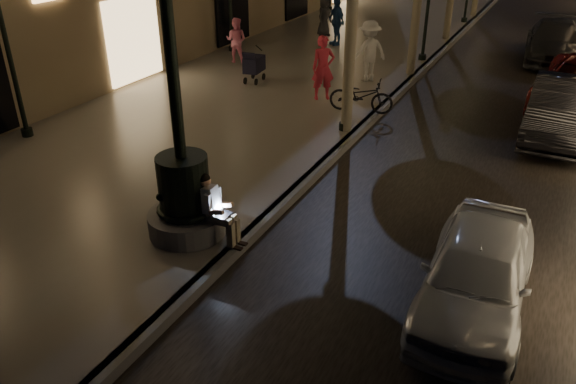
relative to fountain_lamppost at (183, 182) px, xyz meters
The scene contains 18 objects.
ground 13.09m from the fountain_lamppost, 85.60° to the left, with size 120.00×120.00×0.00m, color black.
cobble_lane 13.65m from the fountain_lamppost, 72.90° to the left, with size 6.00×45.00×0.02m, color black.
promenade 13.39m from the fountain_lamppost, 102.99° to the left, with size 8.00×45.00×0.20m, color slate.
curb_strip 13.09m from the fountain_lamppost, 85.60° to the left, with size 0.25×45.00×0.20m, color #59595B.
fountain_lamppost is the anchor object (origin of this frame).
seated_man_laptop 0.69m from the fountain_lamppost, ahead, with size 0.90×0.31×1.28m.
lamp_curb_a 6.37m from the fountain_lamppost, 83.35° to the left, with size 0.36×0.36×4.81m.
lamp_left_a 7.00m from the fountain_lamppost, 162.65° to the left, with size 0.36×0.36×4.81m.
stroller 9.39m from the fountain_lamppost, 112.08° to the left, with size 0.57×1.16×1.17m.
car_front 5.05m from the fountain_lamppost, ahead, with size 1.52×3.78×1.29m, color #AFB2B7.
car_second 10.31m from the fountain_lamppost, 56.35° to the left, with size 1.57×4.49×1.48m, color black.
car_rear 17.73m from the fountain_lamppost, 73.61° to the left, with size 1.98×4.87×1.41m, color #2C2D31.
pedestrian_red 8.15m from the fountain_lamppost, 95.88° to the left, with size 0.69×0.45×1.88m, color red.
pedestrian_pink 11.88m from the fountain_lamppost, 116.74° to the left, with size 0.78×0.61×1.60m, color pink.
pedestrian_white 10.52m from the fountain_lamppost, 91.37° to the left, with size 1.26×0.72×1.95m, color silver.
pedestrian_blue 15.13m from the fountain_lamppost, 101.95° to the left, with size 1.11×0.46×1.89m, color #254C87.
pedestrian_dark 16.69m from the fountain_lamppost, 104.69° to the left, with size 0.81×0.53×1.66m, color #2F2F33.
bicycle 7.55m from the fountain_lamppost, 85.43° to the left, with size 0.63×1.81×0.95m, color black.
Camera 1 is at (4.52, -5.00, 5.62)m, focal length 35.00 mm.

